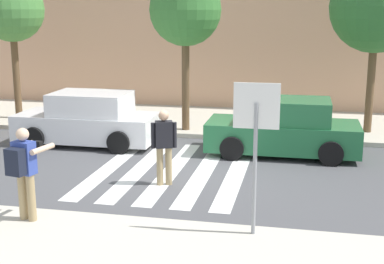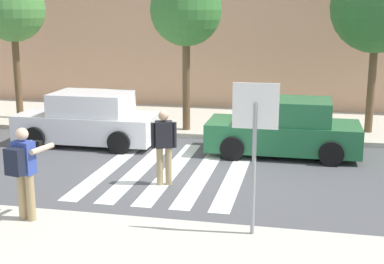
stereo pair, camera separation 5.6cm
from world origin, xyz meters
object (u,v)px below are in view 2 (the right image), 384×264
(street_tree_west, at_px, (13,10))
(street_tree_east, at_px, (377,7))
(parked_car_green, at_px, (284,129))
(photographer_with_backpack, at_px, (23,166))
(street_tree_center, at_px, (186,11))
(parked_car_white, at_px, (89,120))
(stop_sign, at_px, (255,126))
(pedestrian_crossing, at_px, (164,143))

(street_tree_west, xyz_separation_m, street_tree_east, (11.89, 0.19, 0.10))
(parked_car_green, bearing_deg, street_tree_west, 164.79)
(photographer_with_backpack, distance_m, street_tree_center, 8.52)
(parked_car_white, height_order, street_tree_west, street_tree_west)
(parked_car_white, xyz_separation_m, street_tree_west, (-3.70, 2.55, 3.14))
(stop_sign, relative_size, parked_car_green, 0.64)
(stop_sign, height_order, pedestrian_crossing, stop_sign)
(pedestrian_crossing, bearing_deg, street_tree_east, 49.69)
(stop_sign, bearing_deg, pedestrian_crossing, 130.85)
(parked_car_white, relative_size, parked_car_green, 1.00)
(stop_sign, distance_m, street_tree_center, 8.45)
(parked_car_white, bearing_deg, street_tree_east, 18.54)
(photographer_with_backpack, bearing_deg, pedestrian_crossing, 57.50)
(stop_sign, height_order, street_tree_center, street_tree_center)
(pedestrian_crossing, xyz_separation_m, street_tree_east, (5.05, 5.95, 3.00))
(photographer_with_backpack, relative_size, street_tree_east, 0.33)
(stop_sign, height_order, parked_car_white, stop_sign)
(street_tree_west, bearing_deg, street_tree_east, 0.94)
(parked_car_green, xyz_separation_m, street_tree_west, (-9.39, 2.55, 3.14))
(street_tree_center, bearing_deg, street_tree_east, 8.43)
(photographer_with_backpack, bearing_deg, parked_car_green, 54.21)
(pedestrian_crossing, xyz_separation_m, parked_car_green, (2.55, 3.20, -0.25))
(street_tree_west, height_order, street_tree_center, street_tree_west)
(stop_sign, height_order, street_tree_east, street_tree_east)
(pedestrian_crossing, bearing_deg, parked_car_white, 134.55)
(parked_car_white, bearing_deg, street_tree_west, 145.36)
(stop_sign, distance_m, street_tree_west, 12.51)
(parked_car_green, relative_size, street_tree_center, 0.84)
(photographer_with_backpack, bearing_deg, street_tree_center, 81.40)
(pedestrian_crossing, distance_m, parked_car_white, 4.50)
(stop_sign, height_order, photographer_with_backpack, stop_sign)
(photographer_with_backpack, height_order, pedestrian_crossing, photographer_with_backpack)
(parked_car_green, relative_size, street_tree_west, 0.84)
(parked_car_green, height_order, street_tree_east, street_tree_east)
(street_tree_west, xyz_separation_m, street_tree_center, (6.22, -0.65, -0.01))
(photographer_with_backpack, relative_size, street_tree_center, 0.35)
(photographer_with_backpack, relative_size, parked_car_white, 0.42)
(parked_car_white, bearing_deg, pedestrian_crossing, -45.45)
(stop_sign, bearing_deg, street_tree_west, 137.42)
(stop_sign, xyz_separation_m, pedestrian_crossing, (-2.27, 2.62, -1.07))
(photographer_with_backpack, distance_m, street_tree_west, 10.34)
(parked_car_white, distance_m, street_tree_east, 9.23)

